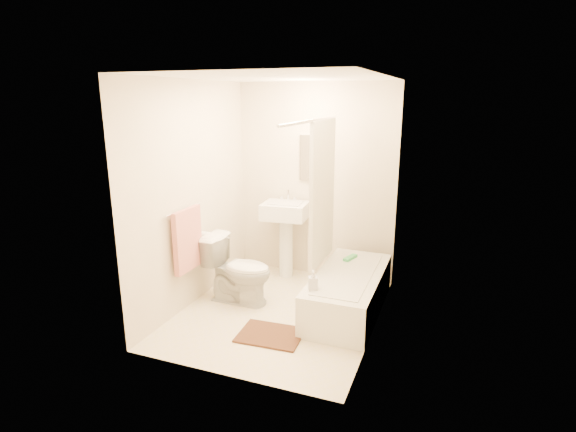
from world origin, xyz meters
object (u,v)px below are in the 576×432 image
at_px(soap_bottle, 313,280).
at_px(toilet, 239,270).
at_px(sink, 286,237).
at_px(bath_mat, 270,335).
at_px(bathtub, 349,292).

bearing_deg(soap_bottle, toilet, 161.62).
xyz_separation_m(sink, bath_mat, (0.40, -1.44, -0.52)).
relative_size(bathtub, soap_bottle, 7.78).
bearing_deg(soap_bottle, bath_mat, -141.37).
xyz_separation_m(sink, soap_bottle, (0.73, -1.17, -0.01)).
height_order(toilet, bath_mat, toilet).
xyz_separation_m(toilet, bath_mat, (0.63, -0.59, -0.36)).
xyz_separation_m(bathtub, soap_bottle, (-0.24, -0.52, 0.31)).
relative_size(toilet, sink, 0.72).
height_order(bathtub, bath_mat, bathtub).
xyz_separation_m(bathtub, bath_mat, (-0.57, -0.79, -0.20)).
bearing_deg(toilet, bath_mat, -132.37).
bearing_deg(bath_mat, toilet, 136.85).
relative_size(bathtub, bath_mat, 2.51).
xyz_separation_m(bath_mat, soap_bottle, (0.33, 0.27, 0.51)).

